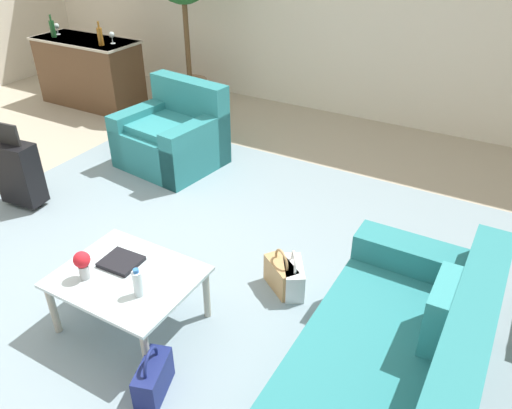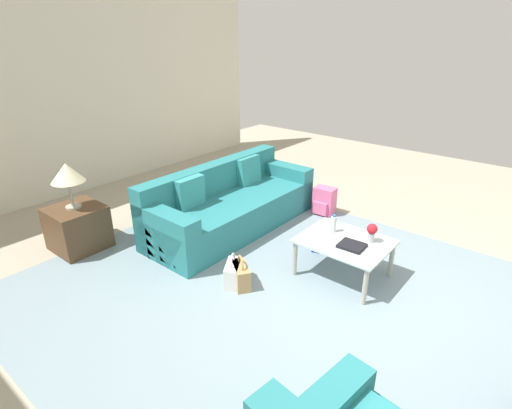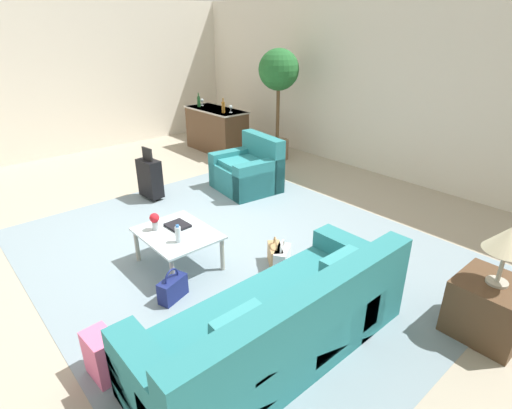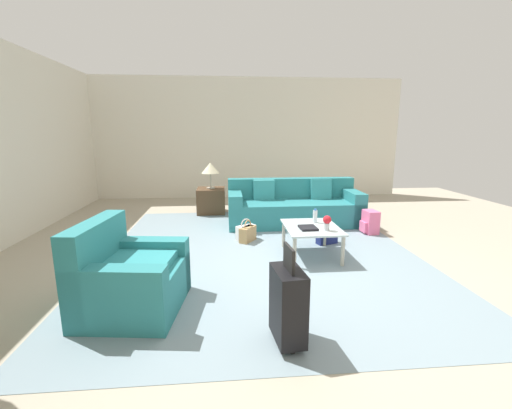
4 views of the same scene
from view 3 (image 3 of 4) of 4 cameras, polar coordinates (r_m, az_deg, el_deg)
ground_plane at (r=5.34m, az=-8.44°, el=-4.85°), size 12.00×12.00×0.00m
wall_back at (r=7.70m, az=17.84°, el=15.55°), size 10.24×0.12×3.10m
wall_left at (r=9.42m, az=-26.98°, el=15.56°), size 0.12×8.00×3.10m
area_rug at (r=5.01m, az=-2.70°, el=-6.64°), size 5.20×4.40×0.01m
couch at (r=3.44m, az=3.77°, el=-17.31°), size 0.94×2.47×0.84m
armchair at (r=6.77m, az=-0.94°, el=4.69°), size 1.10×1.01×0.90m
coffee_table at (r=4.63m, az=-11.14°, el=-4.53°), size 0.92×0.74×0.43m
water_bottle at (r=4.36m, az=-11.07°, el=-4.18°), size 0.06×0.06×0.20m
coffee_table_book at (r=4.73m, az=-11.13°, el=-2.94°), size 0.26×0.24×0.03m
flower_vase at (r=4.66m, az=-14.29°, el=-2.16°), size 0.11×0.11×0.21m
side_table at (r=4.22m, az=30.34°, el=-12.66°), size 0.59×0.59×0.54m
table_lamp at (r=3.89m, az=32.47°, el=-4.31°), size 0.38×0.38×0.55m
bar_console at (r=8.95m, az=-5.68°, el=10.62°), size 1.52×0.67×0.92m
wine_glass_leftmost at (r=9.26m, az=-7.73°, el=14.49°), size 0.08×0.08×0.15m
wine_glass_left_of_centre at (r=8.43m, az=-3.65°, el=13.69°), size 0.08×0.08×0.15m
wine_bottle_green at (r=9.12m, az=-8.19°, el=14.37°), size 0.07×0.07×0.30m
wine_bottle_amber at (r=8.40m, az=-4.70°, el=13.69°), size 0.07×0.07×0.30m
suitcase_black at (r=6.56m, az=-14.91°, el=3.71°), size 0.42×0.26×0.85m
handbag_tan at (r=4.68m, az=2.75°, el=-7.21°), size 0.34×0.30×0.36m
handbag_navy at (r=4.23m, az=-11.81°, el=-11.63°), size 0.23×0.35×0.36m
handbag_white at (r=4.64m, az=3.74°, el=-7.54°), size 0.29×0.35×0.36m
backpack_pink at (r=3.57m, az=-20.92°, el=-19.52°), size 0.31×0.27×0.40m
potted_ficus at (r=8.15m, az=3.22°, el=16.91°), size 0.79×0.79×2.18m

